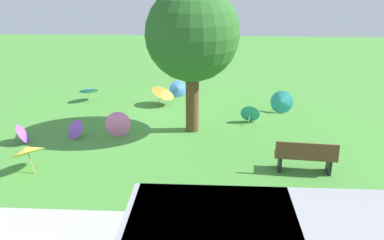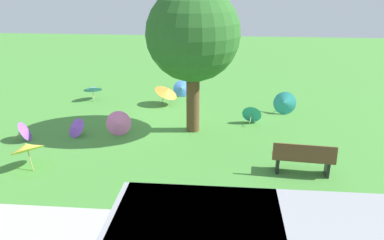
% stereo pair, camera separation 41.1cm
% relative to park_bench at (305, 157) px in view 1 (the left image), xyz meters
% --- Properties ---
extents(ground, '(40.00, 40.00, 0.00)m').
position_rel_park_bench_xyz_m(ground, '(3.77, -3.15, -0.47)').
color(ground, '#478C38').
extents(park_bench, '(1.64, 0.62, 0.90)m').
position_rel_park_bench_xyz_m(park_bench, '(0.00, 0.00, 0.00)').
color(park_bench, brown).
rests_on(park_bench, ground).
extents(shade_tree, '(2.96, 2.96, 4.70)m').
position_rel_park_bench_xyz_m(shade_tree, '(3.14, -2.77, 2.72)').
color(shade_tree, brown).
rests_on(shade_tree, ground).
extents(parasol_blue_0, '(0.77, 0.74, 0.70)m').
position_rel_park_bench_xyz_m(parasol_blue_0, '(3.94, -6.49, -0.11)').
color(parasol_blue_0, tan).
rests_on(parasol_blue_0, ground).
extents(parasol_purple_0, '(0.70, 0.74, 0.64)m').
position_rel_park_bench_xyz_m(parasol_purple_0, '(8.33, -1.49, -0.15)').
color(parasol_purple_0, tan).
rests_on(parasol_purple_0, ground).
extents(parasol_blue_1, '(0.96, 0.94, 0.72)m').
position_rel_park_bench_xyz_m(parasol_blue_1, '(7.57, -5.71, 0.02)').
color(parasol_blue_1, tan).
rests_on(parasol_blue_1, ground).
extents(parasol_orange_0, '(1.19, 1.19, 0.88)m').
position_rel_park_bench_xyz_m(parasol_orange_0, '(4.40, -5.33, 0.12)').
color(parasol_orange_0, tan).
rests_on(parasol_orange_0, ground).
extents(parasol_pink_0, '(0.86, 0.81, 0.82)m').
position_rel_park_bench_xyz_m(parasol_pink_0, '(5.52, -2.13, -0.05)').
color(parasol_pink_0, tan).
rests_on(parasol_pink_0, ground).
extents(parasol_yellow_0, '(1.27, 1.27, 0.88)m').
position_rel_park_bench_xyz_m(parasol_yellow_0, '(7.40, 0.23, 0.13)').
color(parasol_yellow_0, tan).
rests_on(parasol_yellow_0, ground).
extents(parasol_purple_1, '(0.83, 0.79, 0.62)m').
position_rel_park_bench_xyz_m(parasol_purple_1, '(6.90, -1.92, -0.16)').
color(parasol_purple_1, tan).
rests_on(parasol_purple_1, ground).
extents(parasol_teal_1, '(0.97, 0.96, 0.86)m').
position_rel_park_bench_xyz_m(parasol_teal_1, '(-0.14, -4.70, -0.04)').
color(parasol_teal_1, tan).
rests_on(parasol_teal_1, ground).
extents(parasol_teal_2, '(0.74, 0.72, 0.68)m').
position_rel_park_bench_xyz_m(parasol_teal_2, '(1.11, -3.66, -0.12)').
color(parasol_teal_2, tan).
rests_on(parasol_teal_2, ground).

